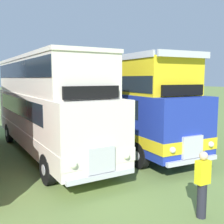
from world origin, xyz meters
TOP-DOWN VIEW (x-y plane):
  - bus_seventh_in_row at (9.66, 0.24)m, footprint 2.79×10.69m
  - bus_eighth_in_row at (13.53, -0.01)m, footprint 2.94×10.61m
  - marshal_person at (11.40, -7.60)m, footprint 0.36×0.24m

SIDE VIEW (x-z plane):
  - marshal_person at x=11.40m, z-range 0.02..1.75m
  - bus_eighth_in_row at x=13.53m, z-range 0.10..4.62m
  - bus_seventh_in_row at x=9.66m, z-range 0.23..4.72m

